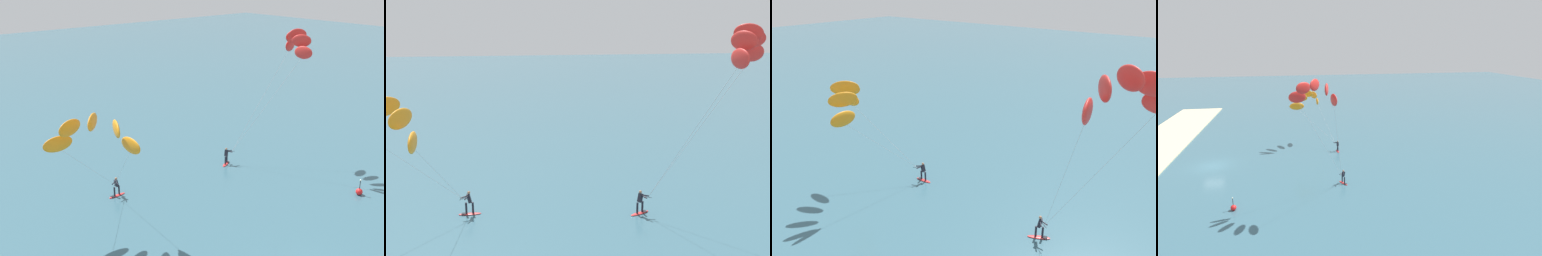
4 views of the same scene
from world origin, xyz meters
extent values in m
ellipsoid|color=red|center=(-2.77, 17.30, 0.04)|extent=(1.51, 0.41, 0.08)
cube|color=black|center=(-3.19, 17.29, 0.09)|extent=(0.29, 0.30, 0.02)
cylinder|color=black|center=(-2.55, 17.31, 0.47)|extent=(0.14, 0.14, 0.78)
cylinder|color=black|center=(-2.99, 17.29, 0.47)|extent=(0.14, 0.14, 0.78)
cube|color=black|center=(-2.77, 17.30, 1.16)|extent=(0.33, 0.31, 0.63)
sphere|color=#9E7051|center=(-2.77, 17.30, 1.58)|extent=(0.20, 0.20, 0.20)
cylinder|color=black|center=(-3.15, 16.90, 1.31)|extent=(0.40, 0.42, 0.03)
cylinder|color=black|center=(-2.88, 17.03, 1.34)|extent=(0.30, 0.59, 0.15)
cylinder|color=black|center=(-3.04, 17.18, 1.34)|extent=(0.58, 0.34, 0.15)
ellipsoid|color=orange|center=(-5.47, 12.15, 7.91)|extent=(1.05, 2.12, 1.10)
ellipsoid|color=orange|center=(-4.80, 11.53, 6.75)|extent=(0.39, 2.15, 1.10)
cylinder|color=#B2B2B7|center=(-5.77, 15.89, 3.88)|extent=(5.27, 2.03, 5.15)
cylinder|color=#B2B2B7|center=(-3.98, 14.21, 3.88)|extent=(1.67, 5.39, 5.15)
ellipsoid|color=red|center=(8.65, 16.19, 0.04)|extent=(1.50, 1.00, 0.08)
cube|color=black|center=(9.02, 16.37, 0.09)|extent=(0.38, 0.38, 0.02)
cylinder|color=black|center=(8.45, 16.09, 0.47)|extent=(0.14, 0.14, 0.78)
cylinder|color=black|center=(8.84, 16.29, 0.47)|extent=(0.14, 0.14, 0.78)
cube|color=black|center=(8.65, 16.19, 1.16)|extent=(0.42, 0.41, 0.63)
sphere|color=#9E7051|center=(8.65, 16.19, 1.58)|extent=(0.20, 0.20, 0.20)
cylinder|color=black|center=(9.10, 15.88, 1.31)|extent=(0.47, 0.33, 0.03)
cylinder|color=black|center=(8.94, 16.12, 1.34)|extent=(0.61, 0.22, 0.15)
cylinder|color=black|center=(8.81, 15.94, 1.34)|extent=(0.41, 0.55, 0.15)
ellipsoid|color=red|center=(12.62, 11.18, 10.97)|extent=(0.62, 1.69, 1.10)
ellipsoid|color=red|center=(13.02, 11.76, 11.87)|extent=(1.18, 1.56, 1.10)
ellipsoid|color=red|center=(13.69, 12.75, 12.21)|extent=(1.55, 1.20, 1.10)
ellipsoid|color=red|center=(14.37, 13.75, 11.87)|extent=(1.69, 0.65, 1.10)
ellipsoid|color=red|center=(14.77, 14.33, 10.97)|extent=(1.69, 0.62, 1.10)
cylinder|color=#B2B2B7|center=(10.86, 13.53, 5.99)|extent=(3.54, 4.72, 9.37)
cylinder|color=#B2B2B7|center=(11.93, 15.10, 5.99)|extent=(5.68, 1.57, 9.37)
camera|label=1|loc=(-19.99, -12.92, 18.01)|focal=43.31mm
camera|label=2|loc=(1.16, -14.31, 13.91)|focal=46.47mm
camera|label=3|loc=(17.87, -3.96, 16.07)|focal=36.68mm
camera|label=4|loc=(42.87, 10.36, 15.94)|focal=30.19mm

